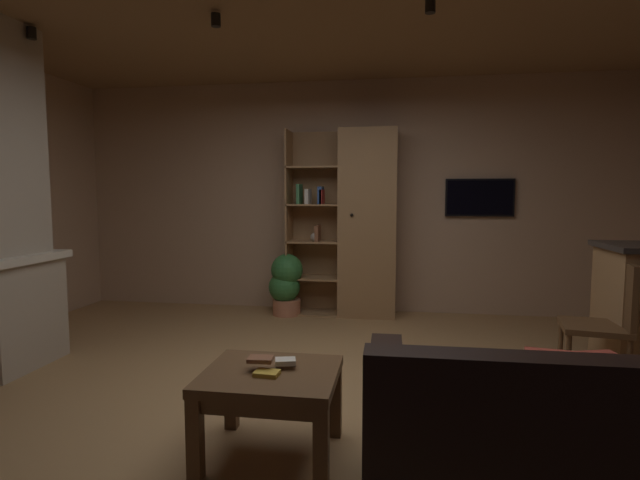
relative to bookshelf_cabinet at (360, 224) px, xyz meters
name	(u,v)px	position (x,y,z in m)	size (l,w,h in m)	color
floor	(311,402)	(-0.15, -2.41, -1.06)	(6.51, 5.31, 0.02)	#A37A4C
wall_back	(350,197)	(-0.15, 0.27, 0.30)	(6.63, 0.06, 2.70)	tan
window_pane_back	(313,209)	(-0.58, 0.24, 0.16)	(0.57, 0.01, 0.94)	white
bookshelf_cabinet	(360,224)	(0.00, 0.00, 0.00)	(1.24, 0.41, 2.11)	#997047
leather_couch	(553,461)	(1.04, -3.53, -0.74)	(1.52, 0.87, 0.84)	black
coffee_table	(271,387)	(-0.24, -3.12, -0.68)	(0.70, 0.61, 0.46)	brown
table_book_0	(267,373)	(-0.24, -3.18, -0.58)	(0.12, 0.09, 0.02)	gold
table_book_1	(285,361)	(-0.17, -3.06, -0.55)	(0.11, 0.08, 0.03)	beige
table_book_2	(260,359)	(-0.29, -3.12, -0.53)	(0.13, 0.09, 0.02)	brown
dining_chair	(608,318)	(1.86, -1.95, -0.52)	(0.49, 0.49, 0.92)	brown
potted_floor_plant	(286,283)	(-0.84, -0.13, -0.68)	(0.39, 0.36, 0.71)	#B77051
wall_mounted_tv	(480,198)	(1.33, 0.21, 0.30)	(0.75, 0.06, 0.42)	black
track_light_spot_0	(32,33)	(-2.42, -2.00, 1.58)	(0.07, 0.07, 0.09)	black
track_light_spot_1	(216,20)	(-0.90, -2.05, 1.58)	(0.07, 0.07, 0.09)	black
track_light_spot_2	(430,6)	(0.61, -2.08, 1.58)	(0.07, 0.07, 0.09)	black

